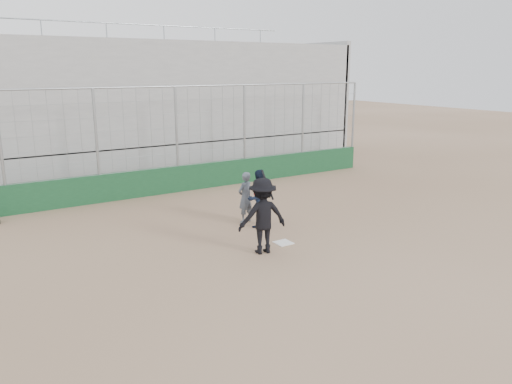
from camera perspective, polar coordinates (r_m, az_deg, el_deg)
ground at (r=13.73m, az=3.15°, el=-5.86°), size 90.00×90.00×0.00m
home_plate at (r=13.73m, az=3.15°, el=-5.81°), size 0.44×0.44×0.02m
backstop at (r=19.40m, az=-8.91°, el=2.83°), size 18.10×0.25×4.04m
bleachers at (r=23.73m, az=-13.98°, el=9.40°), size 20.25×6.70×6.98m
batter_at_plate at (r=12.76m, az=0.75°, el=-2.73°), size 1.39×0.97×2.10m
catcher_crouched at (r=14.95m, az=0.26°, el=-1.81°), size 0.99×0.86×1.18m
umpire at (r=15.36m, az=-1.23°, el=-0.89°), size 0.67×0.54×1.43m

